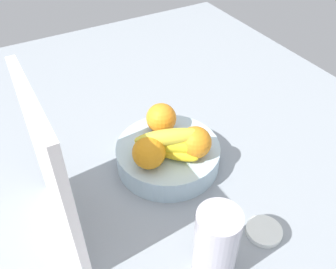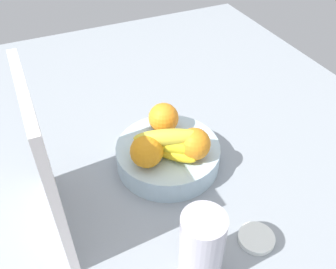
# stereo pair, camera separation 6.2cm
# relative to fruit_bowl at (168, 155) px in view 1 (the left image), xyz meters

# --- Properties ---
(ground_plane) EXTENTS (1.80, 1.40, 0.03)m
(ground_plane) POSITION_rel_fruit_bowl_xyz_m (-0.01, -0.03, -0.05)
(ground_plane) COLOR gray
(fruit_bowl) EXTENTS (0.27, 0.27, 0.06)m
(fruit_bowl) POSITION_rel_fruit_bowl_xyz_m (0.00, 0.00, 0.00)
(fruit_bowl) COLOR silver
(fruit_bowl) RESTS_ON ground_plane
(orange_front_left) EXTENTS (0.08, 0.08, 0.08)m
(orange_front_left) POSITION_rel_fruit_bowl_xyz_m (0.07, -0.02, 0.07)
(orange_front_left) COLOR orange
(orange_front_left) RESTS_ON fruit_bowl
(orange_front_right) EXTENTS (0.08, 0.08, 0.08)m
(orange_front_right) POSITION_rel_fruit_bowl_xyz_m (-0.03, 0.07, 0.07)
(orange_front_right) COLOR orange
(orange_front_right) RESTS_ON fruit_bowl
(orange_center) EXTENTS (0.08, 0.08, 0.08)m
(orange_center) POSITION_rel_fruit_bowl_xyz_m (-0.06, -0.04, 0.07)
(orange_center) COLOR orange
(orange_center) RESTS_ON fruit_bowl
(banana_bunch) EXTENTS (0.16, 0.17, 0.08)m
(banana_bunch) POSITION_rel_fruit_bowl_xyz_m (-0.03, 0.02, 0.07)
(banana_bunch) COLOR yellow
(banana_bunch) RESTS_ON fruit_bowl
(cutting_board) EXTENTS (0.28, 0.02, 0.36)m
(cutting_board) POSITION_rel_fruit_bowl_xyz_m (-0.07, 0.29, 0.15)
(cutting_board) COLOR white
(cutting_board) RESTS_ON ground_plane
(thermos_tumbler) EXTENTS (0.08, 0.08, 0.17)m
(thermos_tumbler) POSITION_rel_fruit_bowl_xyz_m (-0.31, 0.07, 0.06)
(thermos_tumbler) COLOR #B6B2C1
(thermos_tumbler) RESTS_ON ground_plane
(jar_lid) EXTENTS (0.08, 0.08, 0.01)m
(jar_lid) POSITION_rel_fruit_bowl_xyz_m (-0.29, -0.08, -0.02)
(jar_lid) COLOR white
(jar_lid) RESTS_ON ground_plane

